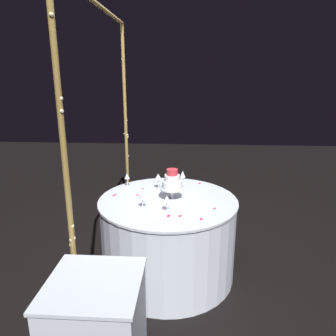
{
  "coord_description": "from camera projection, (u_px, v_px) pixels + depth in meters",
  "views": [
    {
      "loc": [
        -2.67,
        -0.17,
        1.85
      ],
      "look_at": [
        0.0,
        0.0,
        1.06
      ],
      "focal_mm": 34.05,
      "sensor_mm": 36.0,
      "label": 1
    }
  ],
  "objects": [
    {
      "name": "wine_glass_1",
      "position": [
        183.0,
        175.0,
        3.14
      ],
      "size": [
        0.06,
        0.06,
        0.17
      ],
      "color": "silver",
      "rests_on": "main_table"
    },
    {
      "name": "rose_petal_7",
      "position": [
        143.0,
        199.0,
        2.88
      ],
      "size": [
        0.05,
        0.04,
        0.0
      ],
      "primitive_type": "ellipsoid",
      "rotation": [
        0.0,
        0.0,
        2.51
      ],
      "color": "#C61951",
      "rests_on": "main_table"
    },
    {
      "name": "rose_petal_6",
      "position": [
        168.0,
        216.0,
        2.53
      ],
      "size": [
        0.05,
        0.04,
        0.0
      ],
      "primitive_type": "ellipsoid",
      "rotation": [
        0.0,
        0.0,
        5.97
      ],
      "color": "#C61951",
      "rests_on": "main_table"
    },
    {
      "name": "wine_glass_4",
      "position": [
        143.0,
        196.0,
        2.65
      ],
      "size": [
        0.06,
        0.06,
        0.14
      ],
      "color": "silver",
      "rests_on": "main_table"
    },
    {
      "name": "decorative_arch",
      "position": [
        104.0,
        115.0,
        2.69
      ],
      "size": [
        1.91,
        0.06,
        2.39
      ],
      "color": "olive",
      "rests_on": "ground"
    },
    {
      "name": "ground_plane",
      "position": [
        168.0,
        273.0,
        3.09
      ],
      "size": [
        12.0,
        12.0,
        0.0
      ],
      "primitive_type": "plane",
      "color": "black"
    },
    {
      "name": "main_table",
      "position": [
        168.0,
        237.0,
        2.98
      ],
      "size": [
        1.26,
        1.26,
        0.77
      ],
      "color": "silver",
      "rests_on": "ground"
    },
    {
      "name": "wine_glass_3",
      "position": [
        167.0,
        200.0,
        2.58
      ],
      "size": [
        0.06,
        0.06,
        0.14
      ],
      "color": "silver",
      "rests_on": "main_table"
    },
    {
      "name": "rose_petal_9",
      "position": [
        114.0,
        196.0,
        2.96
      ],
      "size": [
        0.04,
        0.04,
        0.0
      ],
      "primitive_type": "ellipsoid",
      "rotation": [
        0.0,
        0.0,
        5.84
      ],
      "color": "#C61951",
      "rests_on": "main_table"
    },
    {
      "name": "rose_petal_1",
      "position": [
        116.0,
        195.0,
        2.98
      ],
      "size": [
        0.02,
        0.03,
        0.0
      ],
      "primitive_type": "ellipsoid",
      "rotation": [
        0.0,
        0.0,
        4.73
      ],
      "color": "#C61951",
      "rests_on": "main_table"
    },
    {
      "name": "rose_petal_4",
      "position": [
        138.0,
        195.0,
        2.97
      ],
      "size": [
        0.03,
        0.04,
        0.0
      ],
      "primitive_type": "ellipsoid",
      "rotation": [
        0.0,
        0.0,
        4.23
      ],
      "color": "#C61951",
      "rests_on": "main_table"
    },
    {
      "name": "wine_glass_0",
      "position": [
        127.0,
        177.0,
        3.17
      ],
      "size": [
        0.06,
        0.06,
        0.14
      ],
      "color": "silver",
      "rests_on": "main_table"
    },
    {
      "name": "rose_petal_3",
      "position": [
        201.0,
        219.0,
        2.47
      ],
      "size": [
        0.04,
        0.03,
        0.0
      ],
      "primitive_type": "ellipsoid",
      "rotation": [
        0.0,
        0.0,
        3.03
      ],
      "color": "#C61951",
      "rests_on": "main_table"
    },
    {
      "name": "rose_petal_5",
      "position": [
        214.0,
        208.0,
        2.67
      ],
      "size": [
        0.03,
        0.03,
        0.0
      ],
      "primitive_type": "ellipsoid",
      "rotation": [
        0.0,
        0.0,
        5.4
      ],
      "color": "#C61951",
      "rests_on": "main_table"
    },
    {
      "name": "wine_glass_2",
      "position": [
        158.0,
        177.0,
        3.09
      ],
      "size": [
        0.06,
        0.06,
        0.16
      ],
      "color": "silver",
      "rests_on": "main_table"
    },
    {
      "name": "rose_petal_0",
      "position": [
        180.0,
        216.0,
        2.53
      ],
      "size": [
        0.04,
        0.04,
        0.0
      ],
      "primitive_type": "ellipsoid",
      "rotation": [
        0.0,
        0.0,
        2.39
      ],
      "color": "#C61951",
      "rests_on": "main_table"
    },
    {
      "name": "tiered_cake",
      "position": [
        172.0,
        182.0,
        2.84
      ],
      "size": [
        0.22,
        0.22,
        0.28
      ],
      "color": "silver",
      "rests_on": "main_table"
    },
    {
      "name": "rose_petal_8",
      "position": [
        143.0,
        189.0,
        3.14
      ],
      "size": [
        0.03,
        0.03,
        0.0
      ],
      "primitive_type": "ellipsoid",
      "rotation": [
        0.0,
        0.0,
        1.07
      ],
      "color": "#C61951",
      "rests_on": "main_table"
    },
    {
      "name": "rose_petal_2",
      "position": [
        199.0,
        183.0,
        3.29
      ],
      "size": [
        0.04,
        0.04,
        0.0
      ],
      "primitive_type": "ellipsoid",
      "rotation": [
        0.0,
        0.0,
        2.78
      ],
      "color": "#C61951",
      "rests_on": "main_table"
    }
  ]
}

